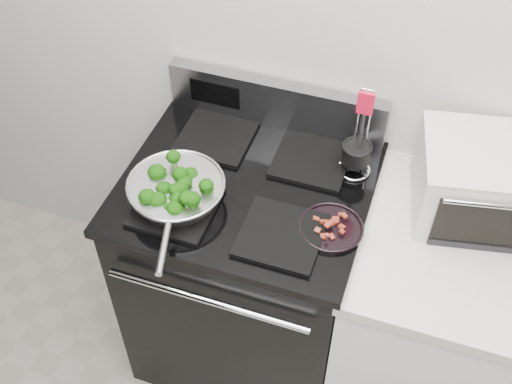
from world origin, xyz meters
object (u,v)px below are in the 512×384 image
at_px(gas_range, 248,269).
at_px(skillet, 176,191).
at_px(toaster_oven, 490,183).
at_px(utensil_holder, 356,157).
at_px(bacon_plate, 331,225).

xyz_separation_m(gas_range, skillet, (-0.18, -0.15, 0.51)).
bearing_deg(skillet, toaster_oven, 2.63).
bearing_deg(skillet, utensil_holder, 16.60).
bearing_deg(utensil_holder, toaster_oven, -1.86).
bearing_deg(skillet, bacon_plate, -10.27).
distance_m(skillet, utensil_holder, 0.58).
height_order(utensil_holder, toaster_oven, utensil_holder).
bearing_deg(bacon_plate, utensil_holder, 88.09).
relative_size(skillet, utensil_holder, 1.43).
xyz_separation_m(skillet, bacon_plate, (0.48, 0.05, -0.03)).
bearing_deg(utensil_holder, skillet, -147.99).
relative_size(utensil_holder, toaster_oven, 0.69).
bearing_deg(gas_range, toaster_oven, 12.12).
height_order(gas_range, utensil_holder, utensil_holder).
relative_size(gas_range, bacon_plate, 5.78).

